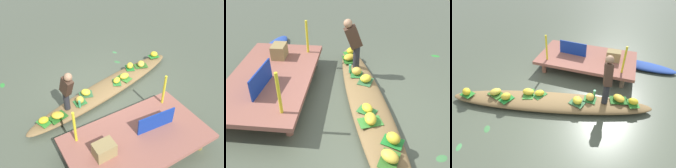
# 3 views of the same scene
# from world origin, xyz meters

# --- Properties ---
(canal_water) EXTENTS (40.00, 40.00, 0.00)m
(canal_water) POSITION_xyz_m (0.00, 0.00, 0.00)
(canal_water) COLOR #4A5241
(canal_water) RESTS_ON ground
(dock_platform) EXTENTS (3.20, 1.80, 0.45)m
(dock_platform) POSITION_xyz_m (0.49, 2.18, 0.39)
(dock_platform) COLOR #8D5447
(dock_platform) RESTS_ON ground
(vendor_boat) EXTENTS (5.38, 1.98, 0.25)m
(vendor_boat) POSITION_xyz_m (0.00, 0.00, 0.12)
(vendor_boat) COLOR brown
(vendor_boat) RESTS_ON ground
(leaf_mat_0) EXTENTS (0.32, 0.28, 0.01)m
(leaf_mat_0) POSITION_xyz_m (1.03, 0.30, 0.25)
(leaf_mat_0) COLOR #296E32
(leaf_mat_0) RESTS_ON vendor_boat
(banana_bunch_0) EXTENTS (0.26, 0.27, 0.19)m
(banana_bunch_0) POSITION_xyz_m (1.03, 0.30, 0.35)
(banana_bunch_0) COLOR gold
(banana_bunch_0) RESTS_ON vendor_boat
(leaf_mat_1) EXTENTS (0.48, 0.40, 0.01)m
(leaf_mat_1) POSITION_xyz_m (-1.42, -0.31, 0.25)
(leaf_mat_1) COLOR #2F6222
(leaf_mat_1) RESTS_ON vendor_boat
(banana_bunch_1) EXTENTS (0.36, 0.37, 0.16)m
(banana_bunch_1) POSITION_xyz_m (-1.42, -0.31, 0.34)
(banana_bunch_1) COLOR gold
(banana_bunch_1) RESTS_ON vendor_boat
(leaf_mat_2) EXTENTS (0.51, 0.42, 0.01)m
(leaf_mat_2) POSITION_xyz_m (1.74, 0.52, 0.25)
(leaf_mat_2) COLOR #225E1D
(leaf_mat_2) RESTS_ON vendor_boat
(banana_bunch_2) EXTENTS (0.40, 0.38, 0.14)m
(banana_bunch_2) POSITION_xyz_m (1.74, 0.52, 0.33)
(banana_bunch_2) COLOR gold
(banana_bunch_2) RESTS_ON vendor_boat
(leaf_mat_3) EXTENTS (0.44, 0.39, 0.01)m
(leaf_mat_3) POSITION_xyz_m (0.75, 0.08, 0.25)
(leaf_mat_3) COLOR #316339
(leaf_mat_3) RESTS_ON vendor_boat
(banana_bunch_3) EXTENTS (0.35, 0.35, 0.16)m
(banana_bunch_3) POSITION_xyz_m (0.75, 0.08, 0.34)
(banana_bunch_3) COLOR yellow
(banana_bunch_3) RESTS_ON vendor_boat
(leaf_mat_4) EXTENTS (0.38, 0.31, 0.01)m
(leaf_mat_4) POSITION_xyz_m (-2.16, -0.56, 0.25)
(leaf_mat_4) COLOR #267C2B
(leaf_mat_4) RESTS_ON vendor_boat
(banana_bunch_4) EXTENTS (0.31, 0.31, 0.18)m
(banana_bunch_4) POSITION_xyz_m (-2.16, -0.56, 0.34)
(banana_bunch_4) COLOR yellow
(banana_bunch_4) RESTS_ON vendor_boat
(leaf_mat_5) EXTENTS (0.37, 0.42, 0.01)m
(leaf_mat_5) POSITION_xyz_m (2.10, 0.51, 0.25)
(leaf_mat_5) COLOR #2F802B
(leaf_mat_5) RESTS_ON vendor_boat
(banana_bunch_5) EXTENTS (0.27, 0.23, 0.15)m
(banana_bunch_5) POSITION_xyz_m (2.10, 0.51, 0.33)
(banana_bunch_5) COLOR gold
(banana_bunch_5) RESTS_ON vendor_boat
(leaf_mat_6) EXTENTS (0.40, 0.50, 0.01)m
(leaf_mat_6) POSITION_xyz_m (-0.59, -0.01, 0.25)
(leaf_mat_6) COLOR #367F2F
(leaf_mat_6) RESTS_ON vendor_boat
(banana_bunch_6) EXTENTS (0.33, 0.25, 0.16)m
(banana_bunch_6) POSITION_xyz_m (-0.59, -0.01, 0.33)
(banana_bunch_6) COLOR gold
(banana_bunch_6) RESTS_ON vendor_boat
(leaf_mat_7) EXTENTS (0.36, 0.42, 0.01)m
(leaf_mat_7) POSITION_xyz_m (-0.29, 0.04, 0.25)
(leaf_mat_7) COLOR #2E7734
(leaf_mat_7) RESTS_ON vendor_boat
(banana_bunch_7) EXTENTS (0.31, 0.29, 0.15)m
(banana_bunch_7) POSITION_xyz_m (-0.29, 0.04, 0.33)
(banana_bunch_7) COLOR yellow
(banana_bunch_7) RESTS_ON vendor_boat
(leaf_mat_8) EXTENTS (0.37, 0.42, 0.01)m
(leaf_mat_8) POSITION_xyz_m (-1.05, -0.39, 0.25)
(leaf_mat_8) COLOR #1C762A
(leaf_mat_8) RESTS_ON vendor_boat
(banana_bunch_8) EXTENTS (0.32, 0.32, 0.19)m
(banana_bunch_8) POSITION_xyz_m (-1.05, -0.39, 0.35)
(banana_bunch_8) COLOR gold
(banana_bunch_8) RESTS_ON vendor_boat
(vendor_person) EXTENTS (0.28, 0.48, 1.23)m
(vendor_person) POSITION_xyz_m (1.38, 0.42, 0.95)
(vendor_person) COLOR #28282D
(vendor_person) RESTS_ON vendor_boat
(water_bottle) EXTENTS (0.06, 0.06, 0.21)m
(water_bottle) POSITION_xyz_m (1.11, 0.46, 0.36)
(water_bottle) COLOR #42AB6C
(water_bottle) RESTS_ON vendor_boat
(market_banner) EXTENTS (0.95, 0.10, 0.45)m
(market_banner) POSITION_xyz_m (-0.01, 2.18, 0.67)
(market_banner) COLOR navy
(market_banner) RESTS_ON dock_platform
(railing_post_west) EXTENTS (0.06, 0.06, 0.84)m
(railing_post_west) POSITION_xyz_m (-0.71, 1.58, 0.86)
(railing_post_west) COLOR yellow
(railing_post_west) RESTS_ON dock_platform
(railing_post_east) EXTENTS (0.06, 0.06, 0.84)m
(railing_post_east) POSITION_xyz_m (1.69, 1.58, 0.86)
(railing_post_east) COLOR yellow
(railing_post_east) RESTS_ON dock_platform
(produce_crate) EXTENTS (0.45, 0.33, 0.33)m
(produce_crate) POSITION_xyz_m (1.35, 2.22, 0.61)
(produce_crate) COLOR olive
(produce_crate) RESTS_ON dock_platform
(drifting_plant_0) EXTENTS (0.23, 0.26, 0.01)m
(drifting_plant_0) POSITION_xyz_m (-1.10, -1.23, 0.00)
(drifting_plant_0) COLOR #3C753F
(drifting_plant_0) RESTS_ON ground
(drifting_plant_1) EXTENTS (0.18, 0.26, 0.01)m
(drifting_plant_1) POSITION_xyz_m (2.67, -1.91, 0.00)
(drifting_plant_1) COLOR #2E8433
(drifting_plant_1) RESTS_ON ground
(drifting_plant_2) EXTENTS (0.18, 0.22, 0.01)m
(drifting_plant_2) POSITION_xyz_m (-1.36, -1.84, 0.00)
(drifting_plant_2) COLOR #418649
(drifting_plant_2) RESTS_ON ground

